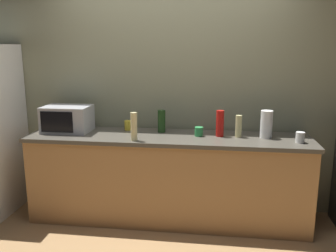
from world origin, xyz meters
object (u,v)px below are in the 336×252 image
object	(u,v)px
bottle_hand_soap	(134,127)
mug_yellow	(128,125)
bottle_vinegar	(239,126)
mug_white	(300,137)
paper_towel_roll	(266,124)
bottle_wine	(162,121)
bottle_hot_sauce	(220,123)
microwave	(67,119)
mug_green	(199,132)

from	to	relation	value
bottle_hand_soap	mug_yellow	distance (m)	0.47
bottle_vinegar	mug_white	bearing A→B (deg)	-14.20
bottle_vinegar	mug_yellow	distance (m)	1.17
bottle_hand_soap	mug_yellow	bearing A→B (deg)	110.91
paper_towel_roll	bottle_wine	world-z (taller)	paper_towel_roll
bottle_hot_sauce	bottle_hand_soap	bearing A→B (deg)	-160.86
microwave	bottle_vinegar	world-z (taller)	microwave
paper_towel_roll	mug_white	world-z (taller)	paper_towel_roll
bottle_vinegar	mug_green	world-z (taller)	bottle_vinegar
paper_towel_roll	mug_green	xyz separation A→B (m)	(-0.66, -0.02, -0.09)
microwave	bottle_hand_soap	world-z (taller)	bottle_hand_soap
bottle_wine	bottle_hot_sauce	size ratio (longest dim) A/B	0.89
mug_green	mug_yellow	bearing A→B (deg)	167.71
paper_towel_roll	mug_yellow	world-z (taller)	paper_towel_roll
bottle_hot_sauce	paper_towel_roll	bearing A→B (deg)	0.06
paper_towel_roll	bottle_hot_sauce	world-z (taller)	paper_towel_roll
bottle_hand_soap	paper_towel_roll	bearing A→B (deg)	12.60
microwave	bottle_vinegar	distance (m)	1.77
paper_towel_roll	mug_yellow	distance (m)	1.43
microwave	bottle_hand_soap	bearing A→B (deg)	-19.69
microwave	bottle_hot_sauce	distance (m)	1.59
mug_yellow	bottle_hot_sauce	bearing A→B (deg)	-8.61
bottle_vinegar	bottle_hot_sauce	world-z (taller)	bottle_hot_sauce
mug_green	mug_white	size ratio (longest dim) A/B	0.91
bottle_vinegar	mug_yellow	bearing A→B (deg)	172.41
bottle_vinegar	mug_white	distance (m)	0.58
microwave	mug_white	world-z (taller)	microwave
microwave	paper_towel_roll	world-z (taller)	same
bottle_hot_sauce	mug_yellow	distance (m)	0.99
microwave	mug_green	xyz separation A→B (m)	(1.38, -0.02, -0.09)
bottle_vinegar	bottle_hand_soap	bearing A→B (deg)	-164.55
bottle_vinegar	mug_green	distance (m)	0.39
bottle_hand_soap	mug_yellow	world-z (taller)	bottle_hand_soap
bottle_hand_soap	mug_yellow	xyz separation A→B (m)	(-0.16, 0.43, -0.09)
bottle_hand_soap	mug_white	world-z (taller)	bottle_hand_soap
bottle_hand_soap	bottle_vinegar	bearing A→B (deg)	15.45
mug_yellow	bottle_hand_soap	bearing A→B (deg)	-69.09
bottle_hot_sauce	mug_yellow	size ratio (longest dim) A/B	2.57
mug_yellow	mug_white	distance (m)	1.74
bottle_hot_sauce	mug_green	world-z (taller)	bottle_hot_sauce
paper_towel_roll	bottle_vinegar	distance (m)	0.27
paper_towel_roll	bottle_hot_sauce	size ratio (longest dim) A/B	1.04
bottle_hand_soap	mug_white	distance (m)	1.56
bottle_hand_soap	bottle_vinegar	world-z (taller)	bottle_hand_soap
bottle_vinegar	mug_green	bearing A→B (deg)	-178.09
paper_towel_roll	bottle_wine	size ratio (longest dim) A/B	1.16
bottle_hand_soap	bottle_hot_sauce	size ratio (longest dim) A/B	1.04
mug_yellow	mug_white	xyz separation A→B (m)	(1.71, -0.30, -0.00)
microwave	paper_towel_roll	distance (m)	2.04
microwave	bottle_wine	world-z (taller)	microwave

